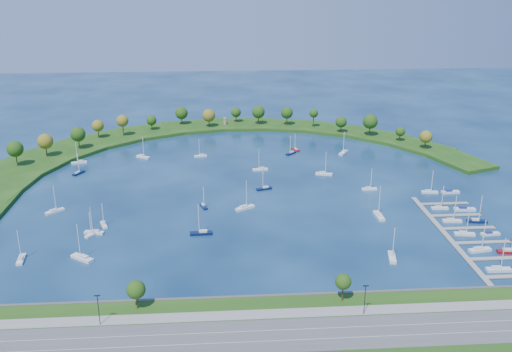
{
  "coord_description": "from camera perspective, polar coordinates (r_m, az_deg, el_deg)",
  "views": [
    {
      "loc": [
        -13.32,
        -260.54,
        100.87
      ],
      "look_at": [
        5.0,
        5.0,
        4.0
      ],
      "focal_mm": 39.47,
      "sensor_mm": 36.0,
      "label": 1
    }
  ],
  "objects": [
    {
      "name": "moored_boat_17",
      "position": [
        254.01,
        -1.12,
        -3.17
      ],
      "size": [
        9.25,
        6.94,
        13.56
      ],
      "rotation": [
        0.0,
        0.0,
        0.54
      ],
      "color": "white",
      "rests_on": "ground"
    },
    {
      "name": "docked_boat_10",
      "position": [
        284.66,
        17.18,
        -1.5
      ],
      "size": [
        8.07,
        3.18,
        11.55
      ],
      "rotation": [
        0.0,
        0.0,
        -0.13
      ],
      "color": "white",
      "rests_on": "ground"
    },
    {
      "name": "docked_boat_3",
      "position": [
        236.3,
        24.26,
        -6.93
      ],
      "size": [
        9.14,
        3.48,
        13.11
      ],
      "rotation": [
        0.0,
        0.0,
        -0.11
      ],
      "color": "maroon",
      "rests_on": "ground"
    },
    {
      "name": "docked_boat_7",
      "position": [
        258.68,
        21.48,
        -4.21
      ],
      "size": [
        8.64,
        3.61,
        12.31
      ],
      "rotation": [
        0.0,
        0.0,
        -0.15
      ],
      "color": "#09163D",
      "rests_on": "ground"
    },
    {
      "name": "moored_boat_0",
      "position": [
        303.06,
        0.44,
        0.74
      ],
      "size": [
        8.51,
        3.41,
        12.17
      ],
      "rotation": [
        0.0,
        0.0,
        3.28
      ],
      "color": "white",
      "rests_on": "ground"
    },
    {
      "name": "moored_boat_13",
      "position": [
        246.24,
        -15.18,
        -4.71
      ],
      "size": [
        4.29,
        7.42,
        10.52
      ],
      "rotation": [
        0.0,
        0.0,
        5.05
      ],
      "color": "white",
      "rests_on": "ground"
    },
    {
      "name": "moored_boat_16",
      "position": [
        239.04,
        -16.22,
        -5.59
      ],
      "size": [
        5.87,
        6.73,
        10.3
      ],
      "rotation": [
        0.0,
        0.0,
        4.05
      ],
      "color": "white",
      "rests_on": "ground"
    },
    {
      "name": "moored_boat_3",
      "position": [
        231.25,
        -5.57,
        -5.71
      ],
      "size": [
        9.17,
        2.98,
        13.31
      ],
      "rotation": [
        0.0,
        0.0,
        3.19
      ],
      "color": "#09163D",
      "rests_on": "ground"
    },
    {
      "name": "dock_system",
      "position": [
        244.23,
        20.38,
        -5.65
      ],
      "size": [
        24.28,
        82.0,
        1.6
      ],
      "color": "gray",
      "rests_on": "ground"
    },
    {
      "name": "moored_boat_4",
      "position": [
        329.34,
        -17.49,
        1.38
      ],
      "size": [
        8.78,
        4.36,
        12.43
      ],
      "rotation": [
        0.0,
        0.0,
        3.39
      ],
      "color": "white",
      "rests_on": "ground"
    },
    {
      "name": "breakwater_trees",
      "position": [
        357.79,
        -4.65,
        5.29
      ],
      "size": [
        239.02,
        94.05,
        14.12
      ],
      "color": "#382314",
      "rests_on": "breakwater"
    },
    {
      "name": "moored_boat_21",
      "position": [
        266.02,
        -19.73,
        -3.32
      ],
      "size": [
        7.9,
        7.4,
        12.44
      ],
      "rotation": [
        0.0,
        0.0,
        0.73
      ],
      "color": "white",
      "rests_on": "ground"
    },
    {
      "name": "moored_boat_12",
      "position": [
        227.76,
        -22.72,
        -7.73
      ],
      "size": [
        3.29,
        8.4,
        12.02
      ],
      "rotation": [
        0.0,
        0.0,
        1.7
      ],
      "color": "white",
      "rests_on": "ground"
    },
    {
      "name": "docked_boat_9",
      "position": [
        269.3,
        20.36,
        -3.16
      ],
      "size": [
        9.62,
        3.59,
        1.92
      ],
      "rotation": [
        0.0,
        0.0,
        -0.1
      ],
      "color": "white",
      "rests_on": "ground"
    },
    {
      "name": "moored_boat_20",
      "position": [
        298.36,
        6.89,
        0.28
      ],
      "size": [
        9.12,
        4.64,
        12.91
      ],
      "rotation": [
        0.0,
        0.0,
        6.02
      ],
      "color": "white",
      "rests_on": "ground"
    },
    {
      "name": "moored_boat_8",
      "position": [
        220.79,
        -17.2,
        -7.88
      ],
      "size": [
        9.44,
        7.88,
        14.24
      ],
      "rotation": [
        0.0,
        0.0,
        2.51
      ],
      "color": "white",
      "rests_on": "ground"
    },
    {
      "name": "moored_boat_14",
      "position": [
        338.26,
        4.02,
        2.75
      ],
      "size": [
        4.69,
        6.99,
        10.05
      ],
      "rotation": [
        0.0,
        0.0,
        2.02
      ],
      "color": "maroon",
      "rests_on": "ground"
    },
    {
      "name": "moored_boat_2",
      "position": [
        240.18,
        -16.08,
        -5.44
      ],
      "size": [
        8.32,
        3.89,
        11.8
      ],
      "rotation": [
        0.0,
        0.0,
        2.93
      ],
      "color": "white",
      "rests_on": "ground"
    },
    {
      "name": "docked_boat_11",
      "position": [
        287.78,
        19.07,
        -1.53
      ],
      "size": [
        8.77,
        2.74,
        1.77
      ],
      "rotation": [
        0.0,
        0.0,
        0.04
      ],
      "color": "white",
      "rests_on": "ground"
    },
    {
      "name": "docked_boat_8",
      "position": [
        267.12,
        18.13,
        -3.04
      ],
      "size": [
        7.75,
        2.8,
        11.15
      ],
      "rotation": [
        0.0,
        0.0,
        -0.09
      ],
      "color": "white",
      "rests_on": "ground"
    },
    {
      "name": "moored_boat_7",
      "position": [
        335.43,
        8.88,
        2.42
      ],
      "size": [
        7.36,
        9.01,
        13.51
      ],
      "rotation": [
        0.0,
        0.0,
        4.11
      ],
      "color": "white",
      "rests_on": "ground"
    },
    {
      "name": "moored_boat_11",
      "position": [
        281.5,
        11.41,
        -1.22
      ],
      "size": [
        7.55,
        2.44,
        10.97
      ],
      "rotation": [
        0.0,
        0.0,
        0.05
      ],
      "color": "white",
      "rests_on": "ground"
    },
    {
      "name": "docked_boat_6",
      "position": [
        255.37,
        19.24,
        -4.24
      ],
      "size": [
        8.27,
        2.99,
        11.91
      ],
      "rotation": [
        0.0,
        0.0,
        -0.09
      ],
      "color": "white",
      "rests_on": "ground"
    },
    {
      "name": "docked_boat_5",
      "position": [
        248.81,
        22.63,
        -5.42
      ],
      "size": [
        7.99,
        2.8,
        1.6
      ],
      "rotation": [
        0.0,
        0.0,
        0.08
      ],
      "color": "white",
      "rests_on": "ground"
    },
    {
      "name": "docked_boat_4",
      "position": [
        244.78,
        20.37,
        -5.45
      ],
      "size": [
        8.45,
        3.57,
        12.03
      ],
      "rotation": [
        0.0,
        0.0,
        -0.16
      ],
      "color": "white",
      "rests_on": "ground"
    },
    {
      "name": "ground",
      "position": [
        279.71,
        -0.95,
        -1.14
      ],
      "size": [
        700.0,
        700.0,
        0.0
      ],
      "primitive_type": "plane",
      "color": "#071F40",
      "rests_on": "ground"
    },
    {
      "name": "moored_boat_10",
      "position": [
        217.95,
        13.63,
        -7.91
      ],
      "size": [
        4.2,
        9.18,
        13.03
      ],
      "rotation": [
        0.0,
        0.0,
        4.51
      ],
      "color": "white",
      "rests_on": "ground"
    },
    {
      "name": "moored_boat_15",
      "position": [
        312.07,
        -17.55,
        0.34
      ],
      "size": [
        5.59,
        7.59,
        11.08
      ],
      "rotation": [
        0.0,
        0.0,
        1.05
      ],
      "color": "#09163D",
      "rests_on": "ground"
    },
    {
      "name": "moored_boat_1",
      "position": [
        257.03,
        -5.33,
        -2.99
      ],
      "size": [
        3.87,
        7.07,
        10.02
      ],
      "rotation": [
        0.0,
        0.0,
        5.02
      ],
      "color": "#09163D",
      "rests_on": "ground"
    },
    {
      "name": "moored_boat_18",
      "position": [
        276.37,
        0.83,
        -1.21
      ],
      "size": [
        8.11,
        4.61,
        11.5
      ],
      "rotation": [
        0.0,
        0.0,
        3.47
      ],
      "color": "#09163D",
      "rests_on": "ground"
    },
    {
      "name": "moored_boat_9",
      "position": [
        327.19,
        -5.64,
        2.1
      ],
      "size": [
        7.45,
        3.16,
        10.61
      ],
      "rotation": [
        0.0,
        0.0,
        3.3
      ],
      "color": "white",
      "rests_on": "ground"
    },
    {
      "name": "breakwater",
      "position": [
        326.66,
        -9.56,
        1.91
      ],
      "size": [
        286.74,
        247.64,
        2.0
      ],
      "color": "#194512",
      "rests_on": "ground"
    },
    {
      "name": "moored_boat_6",
      "position": [
        330.05,
        -11.39,
        1.97
      ],
      "size": [
        8.61,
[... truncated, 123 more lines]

